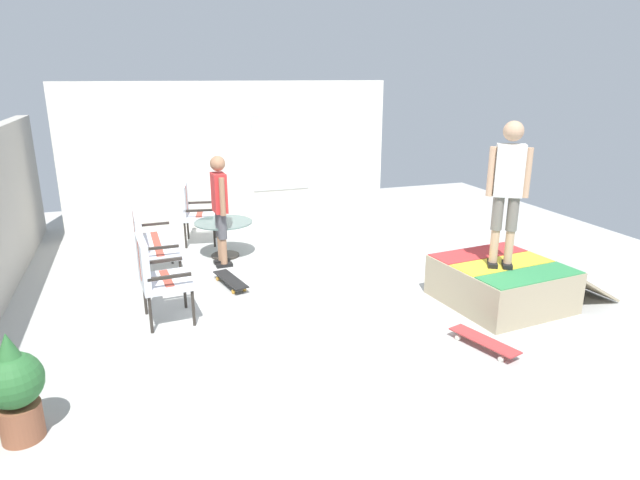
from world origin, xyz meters
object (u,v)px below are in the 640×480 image
object	(u,v)px
person_watching	(220,203)
person_skater	(508,184)
skate_ramp	(503,283)
patio_chair_by_wall	(156,272)
patio_bench	(148,238)
potted_plant	(15,386)
patio_table	(224,232)
patio_chair_near_house	(192,208)
skateboard_spare	(484,341)
skateboard_by_bench	(231,280)

from	to	relation	value
person_watching	person_skater	xyz separation A→B (m)	(-2.64, -2.96, 0.59)
skate_ramp	patio_chair_by_wall	size ratio (longest dim) A/B	2.11
patio_bench	patio_chair_by_wall	bearing A→B (deg)	-178.51
potted_plant	patio_table	bearing A→B (deg)	-29.59
person_watching	patio_chair_near_house	bearing A→B (deg)	12.45
patio_chair_by_wall	skateboard_spare	xyz separation A→B (m)	(-1.78, -3.19, -0.53)
skate_ramp	patio_table	distance (m)	4.21
patio_chair_by_wall	skateboard_spare	distance (m)	3.69
patio_chair_near_house	skateboard_spare	world-z (taller)	patio_chair_near_house
patio_bench	potted_plant	xyz separation A→B (m)	(-3.28, 1.10, -0.15)
patio_bench	patio_table	bearing A→B (deg)	-59.41
potted_plant	patio_chair_near_house	bearing A→B (deg)	-21.11
patio_bench	skateboard_spare	distance (m)	4.59
person_watching	skateboard_spare	world-z (taller)	person_watching
patio_table	person_skater	size ratio (longest dim) A/B	0.52
potted_plant	person_skater	bearing A→B (deg)	-79.73
skate_ramp	potted_plant	bearing A→B (deg)	100.95
skate_ramp	patio_chair_near_house	bearing A→B (deg)	41.59
skateboard_spare	patio_chair_by_wall	bearing A→B (deg)	60.80
skateboard_spare	skate_ramp	bearing A→B (deg)	-44.25
skateboard_spare	potted_plant	xyz separation A→B (m)	(-0.06, 4.33, 0.38)
patio_chair_near_house	skateboard_by_bench	bearing A→B (deg)	-173.52
skate_ramp	person_skater	bearing A→B (deg)	121.71
person_watching	skateboard_by_bench	size ratio (longest dim) A/B	2.01
patio_chair_near_house	patio_table	xyz separation A→B (m)	(-0.88, -0.38, -0.21)
patio_chair_by_wall	person_watching	distance (m)	2.02
person_watching	potted_plant	size ratio (longest dim) A/B	1.80
person_skater	skateboard_by_bench	size ratio (longest dim) A/B	2.11
skate_ramp	person_watching	bearing A→B (deg)	50.71
patio_bench	person_watching	distance (m)	1.14
patio_chair_by_wall	person_watching	bearing A→B (deg)	-30.52
skate_ramp	skateboard_spare	distance (m)	1.35
patio_chair_near_house	person_watching	bearing A→B (deg)	-167.55
patio_bench	potted_plant	size ratio (longest dim) A/B	1.38
skate_ramp	person_skater	xyz separation A→B (m)	(-0.09, 0.15, 1.29)
skate_ramp	person_watching	xyz separation A→B (m)	(2.54, 3.11, 0.69)
skate_ramp	patio_table	xyz separation A→B (m)	(2.94, 3.01, 0.14)
skate_ramp	patio_chair_by_wall	distance (m)	4.22
patio_chair_by_wall	person_skater	world-z (taller)	person_skater
skate_ramp	person_watching	size ratio (longest dim) A/B	1.30
patio_bench	potted_plant	bearing A→B (deg)	161.45
patio_chair_near_house	person_skater	bearing A→B (deg)	-140.33
patio_chair_by_wall	patio_table	distance (m)	2.40
skate_ramp	patio_chair_by_wall	bearing A→B (deg)	78.64
patio_table	person_watching	xyz separation A→B (m)	(-0.40, 0.10, 0.56)
patio_table	person_watching	bearing A→B (deg)	166.14
skateboard_spare	potted_plant	bearing A→B (deg)	90.83
potted_plant	person_watching	bearing A→B (deg)	-31.11
skate_ramp	patio_table	size ratio (longest dim) A/B	2.40
person_skater	patio_chair_near_house	bearing A→B (deg)	39.67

